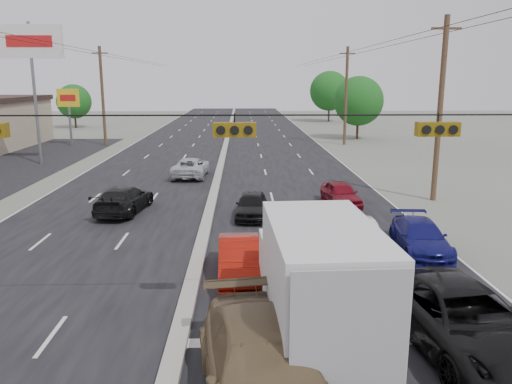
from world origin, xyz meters
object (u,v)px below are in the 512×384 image
(utility_pole_left_c, at_px, (103,96))
(pole_sign_far, at_px, (69,103))
(oncoming_near, at_px, (124,200))
(oncoming_far, at_px, (191,167))
(tree_left_far, at_px, (74,102))
(pole_sign_billboard, at_px, (31,51))
(queue_car_a, at_px, (252,205))
(utility_pole_right_c, at_px, (346,95))
(red_sedan, at_px, (239,259))
(utility_pole_right_b, at_px, (440,109))
(tree_right_mid, at_px, (359,101))
(queue_car_b, at_px, (359,237))
(tree_right_far, at_px, (330,91))
(box_truck, at_px, (316,282))
(queue_car_d, at_px, (420,238))
(black_suv, at_px, (463,320))
(queue_car_e, at_px, (341,194))
(tan_sedan, at_px, (264,372))

(utility_pole_left_c, height_order, pole_sign_far, utility_pole_left_c)
(oncoming_near, distance_m, oncoming_far, 9.93)
(pole_sign_far, height_order, tree_left_far, tree_left_far)
(pole_sign_billboard, height_order, queue_car_a, pole_sign_billboard)
(utility_pole_right_c, height_order, red_sedan, utility_pole_right_c)
(utility_pole_right_b, distance_m, tree_right_mid, 30.11)
(queue_car_b, bearing_deg, pole_sign_far, 120.33)
(tree_left_far, xyz_separation_m, red_sedan, (23.56, -56.03, -3.06))
(utility_pole_left_c, height_order, tree_left_far, utility_pole_left_c)
(tree_right_far, xyz_separation_m, oncoming_near, (-20.35, -57.27, -4.27))
(box_truck, bearing_deg, tree_right_far, 77.44)
(tree_right_mid, relative_size, queue_car_d, 1.66)
(tree_left_far, relative_size, queue_car_a, 1.66)
(oncoming_near, bearing_deg, queue_car_a, 177.59)
(tree_left_far, xyz_separation_m, black_suv, (29.14, -60.95, -2.91))
(black_suv, distance_m, queue_car_b, 7.31)
(tree_left_far, xyz_separation_m, tree_right_far, (38.00, 10.00, 1.24))
(pole_sign_far, bearing_deg, oncoming_far, -51.40)
(box_truck, relative_size, oncoming_near, 1.43)
(tree_right_mid, bearing_deg, utility_pole_right_c, -116.57)
(pole_sign_far, bearing_deg, black_suv, -60.53)
(queue_car_e, relative_size, oncoming_far, 0.78)
(tree_right_far, bearing_deg, tan_sedan, -100.75)
(tan_sedan, xyz_separation_m, black_suv, (5.04, 2.24, -0.06))
(queue_car_b, relative_size, queue_car_e, 1.03)
(box_truck, height_order, black_suv, box_truck)
(pole_sign_far, xyz_separation_m, black_suv, (23.14, -40.95, -3.60))
(utility_pole_right_b, height_order, tan_sedan, utility_pole_right_b)
(utility_pole_right_c, relative_size, queue_car_b, 2.59)
(tan_sedan, distance_m, red_sedan, 7.19)
(utility_pole_right_b, height_order, utility_pole_right_c, same)
(pole_sign_far, bearing_deg, red_sedan, -64.02)
(tan_sedan, bearing_deg, queue_car_d, 47.53)
(box_truck, relative_size, oncoming_far, 1.40)
(queue_car_b, distance_m, oncoming_near, 12.38)
(black_suv, distance_m, queue_car_a, 13.50)
(pole_sign_billboard, height_order, red_sedan, pole_sign_billboard)
(queue_car_a, bearing_deg, box_truck, -79.29)
(tree_right_mid, bearing_deg, queue_car_d, -99.33)
(pole_sign_billboard, relative_size, red_sedan, 2.75)
(utility_pole_right_b, height_order, oncoming_near, utility_pole_right_b)
(tree_right_mid, bearing_deg, tree_right_far, 87.71)
(tan_sedan, bearing_deg, black_suv, 16.28)
(pole_sign_billboard, relative_size, queue_car_d, 2.55)
(utility_pole_right_b, relative_size, queue_car_b, 2.59)
(queue_car_e, bearing_deg, red_sedan, -125.54)
(pole_sign_billboard, distance_m, red_sedan, 30.04)
(utility_pole_left_c, relative_size, pole_sign_billboard, 0.91)
(pole_sign_billboard, xyz_separation_m, black_suv, (21.64, -28.95, -8.06))
(utility_pole_right_b, relative_size, queue_car_a, 2.72)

